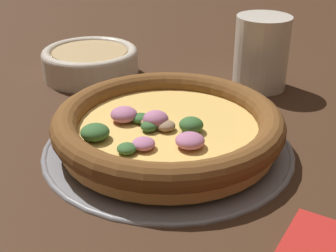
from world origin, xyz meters
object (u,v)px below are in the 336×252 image
Objects in this scene: pizza at (167,126)px; bowl_near at (90,61)px; drinking_cup at (261,53)px; pizza_tray at (168,145)px.

pizza is 0.27m from bowl_near.
drinking_cup reaches higher than bowl_near.
pizza is 1.74× the size of bowl_near.
pizza is 2.44× the size of drinking_cup.
pizza_tray is at bearing -142.56° from bowl_near.
pizza reaches higher than bowl_near.
drinking_cup is (0.21, -0.11, 0.03)m from pizza.
drinking_cup is at bearing -26.29° from pizza_tray.
bowl_near is at bearing 37.26° from pizza.
bowl_near is at bearing 89.84° from drinking_cup.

